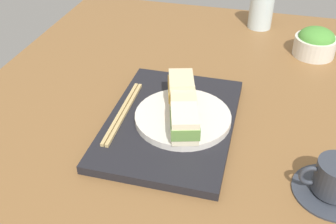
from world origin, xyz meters
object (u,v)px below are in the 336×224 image
sandwich_plate (182,119)px  chopsticks_pair (123,112)px  sandwich_far (185,123)px  coffee_cup (334,181)px  drinking_glass (261,10)px  salad_bowl (315,42)px  sandwich_near (181,89)px  sandwich_middle (183,106)px

sandwich_plate → chopsticks_pair: sandwich_plate is taller
sandwich_far → coffee_cup: sandwich_far is taller
sandwich_plate → drinking_glass: 58.68cm
coffee_cup → drinking_glass: 70.75cm
sandwich_plate → salad_bowl: salad_bowl is taller
sandwich_near → coffee_cup: sandwich_near is taller
chopsticks_pair → drinking_glass: drinking_glass is taller
sandwich_plate → chopsticks_pair: (0.43, -13.08, -0.40)cm
salad_bowl → drinking_glass: 22.32cm
coffee_cup → sandwich_far: bearing=-101.0°
sandwich_near → salad_bowl: (-36.29, 29.72, -2.50)cm
sandwich_plate → drinking_glass: drinking_glass is taller
sandwich_plate → sandwich_near: sandwich_near is taller
sandwich_plate → coffee_cup: (11.11, 29.54, 0.27)cm
salad_bowl → sandwich_plate: bearing=-33.7°
salad_bowl → drinking_glass: bearing=-133.8°
sandwich_near → coffee_cup: 35.61cm
sandwich_far → salad_bowl: size_ratio=0.80×
sandwich_near → chopsticks_pair: 13.57cm
sandwich_far → drinking_glass: bearing=170.7°
sandwich_middle → salad_bowl: (-41.98, 28.05, -2.07)cm
sandwich_near → chopsticks_pair: bearing=-61.8°
sandwich_middle → chopsticks_pair: sandwich_middle is taller
sandwich_middle → sandwich_far: 5.93cm
salad_bowl → chopsticks_pair: salad_bowl is taller
sandwich_middle → drinking_glass: size_ratio=0.79×
sandwich_middle → drinking_glass: (-57.36, 11.99, -0.20)cm
sandwich_middle → sandwich_far: bearing=16.4°
salad_bowl → drinking_glass: size_ratio=1.00×
coffee_cup → drinking_glass: drinking_glass is taller
sandwich_near → salad_bowl: size_ratio=0.81×
salad_bowl → drinking_glass: (-15.38, -16.06, 1.87)cm
salad_bowl → chopsticks_pair: 59.10cm
chopsticks_pair → salad_bowl: bearing=135.9°
sandwich_plate → sandwich_middle: sandwich_middle is taller
chopsticks_pair → drinking_glass: bearing=156.6°
sandwich_near → drinking_glass: 53.46cm
sandwich_plate → drinking_glass: (-57.36, 11.99, 3.05)cm
sandwich_plate → chopsticks_pair: size_ratio=0.89×
sandwich_middle → salad_bowl: sandwich_middle is taller
sandwich_plate → sandwich_middle: bearing=90.0°
chopsticks_pair → drinking_glass: (-57.80, 25.07, 3.45)cm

